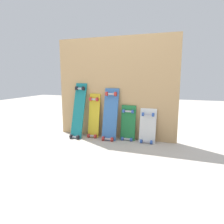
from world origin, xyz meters
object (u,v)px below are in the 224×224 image
(skateboard_teal, at_px, (78,113))
(skateboard_green, at_px, (128,125))
(skateboard_yellow, at_px, (94,118))
(skateboard_blue, at_px, (110,116))
(skateboard_white, at_px, (148,128))

(skateboard_teal, relative_size, skateboard_green, 1.53)
(skateboard_yellow, distance_m, skateboard_blue, 0.29)
(skateboard_white, bearing_deg, skateboard_blue, -176.03)
(skateboard_yellow, bearing_deg, skateboard_blue, -7.16)
(skateboard_green, relative_size, skateboard_white, 1.05)
(skateboard_yellow, xyz_separation_m, skateboard_white, (0.85, 0.00, -0.10))
(skateboard_teal, bearing_deg, skateboard_white, 3.97)
(skateboard_white, bearing_deg, skateboard_yellow, -179.79)
(skateboard_yellow, relative_size, skateboard_white, 1.33)
(skateboard_white, bearing_deg, skateboard_teal, -176.03)
(skateboard_teal, xyz_separation_m, skateboard_blue, (0.52, 0.04, -0.03))
(skateboard_blue, bearing_deg, skateboard_teal, -176.04)
(skateboard_teal, distance_m, skateboard_white, 1.10)
(skateboard_yellow, bearing_deg, skateboard_teal, -162.86)
(skateboard_blue, bearing_deg, skateboard_yellow, 172.84)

